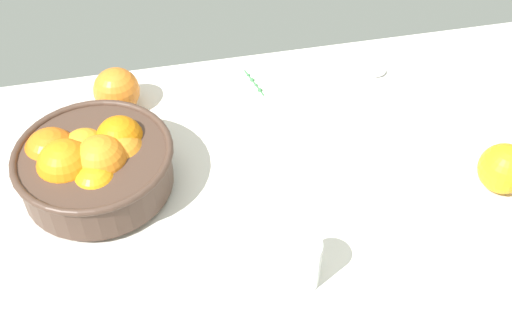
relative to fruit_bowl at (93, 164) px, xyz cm
name	(u,v)px	position (x,y,z in cm)	size (l,w,h in cm)	color
ground_plane	(278,216)	(27.23, -10.79, -6.76)	(129.57, 80.96, 3.00)	silver
fruit_bowl	(93,164)	(0.00, 0.00, 0.00)	(24.95, 24.95, 11.32)	#473328
juice_glass	(301,264)	(27.29, -24.04, -1.53)	(5.63, 5.63, 8.23)	white
loose_orange_0	(117,90)	(4.53, 18.92, -1.11)	(8.30, 8.30, 8.30)	orange
loose_orange_4	(504,169)	(63.31, -13.32, -1.20)	(8.13, 8.13, 8.13)	orange
spoon	(364,81)	(50.62, 16.54, -4.84)	(16.03, 9.23, 1.00)	silver
herb_sprig_1	(255,83)	(30.18, 20.73, -5.00)	(2.36, 8.38, 0.94)	#397843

